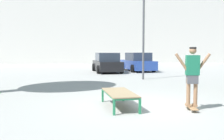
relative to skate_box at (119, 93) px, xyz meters
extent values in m
plane|color=#999993|center=(0.59, 0.14, -0.41)|extent=(120.00, 120.00, 0.00)
cube|color=silver|center=(0.01, 27.30, 7.55)|extent=(37.77, 4.00, 15.93)
cube|color=#237A4C|center=(-0.40, 0.90, -0.22)|extent=(0.06, 0.06, 0.38)
cube|color=#237A4C|center=(0.30, 0.94, -0.22)|extent=(0.06, 0.06, 0.38)
cube|color=#237A4C|center=(-0.30, -0.94, -0.22)|extent=(0.06, 0.06, 0.38)
cube|color=#237A4C|center=(0.40, -0.90, -0.22)|extent=(0.06, 0.06, 0.38)
cylinder|color=#237A4C|center=(-0.35, -0.02, -0.01)|extent=(0.15, 1.90, 0.05)
cylinder|color=#237A4C|center=(0.35, 0.02, -0.01)|extent=(0.15, 1.90, 0.05)
cylinder|color=#237A4C|center=(-0.05, 0.92, -0.01)|extent=(0.76, 0.09, 0.05)
cylinder|color=#237A4C|center=(0.05, -0.92, -0.01)|extent=(0.76, 0.09, 0.05)
cube|color=#847051|center=(0.00, 0.00, 0.03)|extent=(0.86, 1.94, 0.03)
cube|color=#9E754C|center=(1.97, -0.66, -0.33)|extent=(0.35, 0.82, 0.02)
cylinder|color=silver|center=(1.94, -0.37, -0.39)|extent=(0.04, 0.06, 0.06)
cylinder|color=silver|center=(2.09, -0.40, -0.39)|extent=(0.04, 0.06, 0.06)
cylinder|color=silver|center=(1.84, -0.92, -0.39)|extent=(0.04, 0.06, 0.06)
cylinder|color=silver|center=(1.99, -0.95, -0.39)|extent=(0.04, 0.06, 0.06)
cylinder|color=#8E6647|center=(1.87, -0.64, 0.09)|extent=(0.11, 0.11, 0.82)
cube|color=#99704C|center=(1.88, -0.59, -0.29)|extent=(0.14, 0.25, 0.07)
cylinder|color=#8E6647|center=(2.06, -0.68, 0.09)|extent=(0.11, 0.11, 0.82)
cube|color=#99704C|center=(2.07, -0.63, -0.29)|extent=(0.14, 0.25, 0.07)
cube|color=#4C4C51|center=(1.97, -0.66, 0.46)|extent=(0.33, 0.25, 0.24)
cube|color=#196647|center=(1.97, -0.66, 0.86)|extent=(0.39, 0.28, 0.56)
cylinder|color=#8E6647|center=(1.67, -0.60, 0.94)|extent=(0.41, 0.15, 0.52)
cylinder|color=#8E6647|center=(2.26, -0.72, 0.94)|extent=(0.41, 0.15, 0.52)
sphere|color=#8E6647|center=(1.97, -0.66, 1.27)|extent=(0.20, 0.20, 0.20)
cylinder|color=black|center=(1.97, -0.66, 1.34)|extent=(0.19, 0.19, 0.05)
cube|color=black|center=(1.22, 12.63, 0.10)|extent=(1.92, 4.28, 0.70)
cube|color=#2D3847|center=(1.23, 12.48, 0.77)|extent=(1.67, 2.18, 0.64)
cylinder|color=black|center=(0.30, 13.88, -0.11)|extent=(0.25, 0.61, 0.60)
cylinder|color=black|center=(2.00, 13.97, -0.11)|extent=(0.25, 0.61, 0.60)
cylinder|color=black|center=(0.44, 11.28, -0.11)|extent=(0.25, 0.61, 0.60)
cylinder|color=black|center=(2.14, 11.37, -0.11)|extent=(0.25, 0.61, 0.60)
cube|color=#28479E|center=(3.83, 13.37, 0.10)|extent=(2.19, 4.37, 0.70)
cube|color=#2D3847|center=(3.85, 13.22, 0.77)|extent=(1.80, 2.27, 0.64)
cylinder|color=black|center=(2.83, 14.56, -0.11)|extent=(0.29, 0.62, 0.60)
cylinder|color=black|center=(4.52, 14.76, -0.11)|extent=(0.29, 0.62, 0.60)
cylinder|color=black|center=(3.14, 11.97, -0.11)|extent=(0.29, 0.62, 0.60)
cylinder|color=black|center=(4.83, 12.18, -0.11)|extent=(0.29, 0.62, 0.60)
cylinder|color=#4C4C51|center=(2.67, 7.25, 2.34)|extent=(0.12, 0.12, 5.50)
camera|label=1|loc=(-1.33, -7.64, 1.28)|focal=42.43mm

